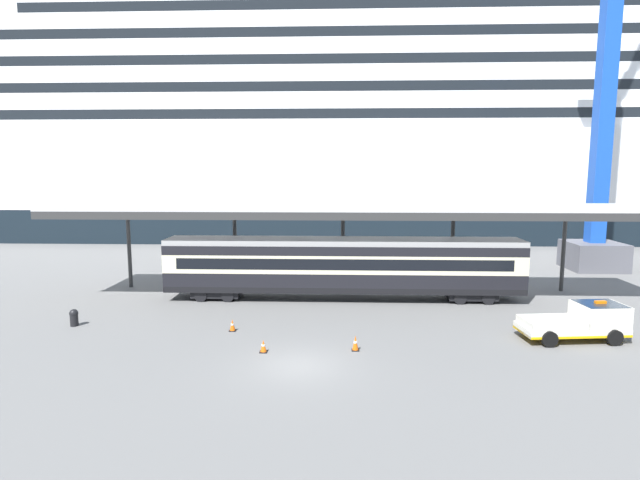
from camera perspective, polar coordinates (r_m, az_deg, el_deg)
The scene contains 10 objects.
ground_plane at distance 23.22m, azimuth -2.35°, elevation -13.92°, with size 400.00×400.00×0.00m, color slate.
cruise_ship at distance 71.64m, azimuth 10.93°, elevation 11.47°, with size 131.07×24.99×39.50m.
platform_canopy at distance 33.93m, azimuth 2.63°, elevation 3.46°, with size 39.44×5.68×6.30m.
train_carriage at distance 33.99m, azimuth 2.60°, elevation -2.86°, with size 23.62×2.81×4.11m.
service_truck at distance 29.40m, azimuth 27.37°, elevation -8.07°, with size 5.38×2.67×2.02m.
traffic_cone_near at distance 28.10m, azimuth -9.83°, elevation -9.44°, with size 0.36×0.36×0.64m.
traffic_cone_mid at distance 24.90m, azimuth 4.01°, elevation -11.51°, with size 0.36×0.36×0.74m.
traffic_cone_far at distance 24.78m, azimuth -6.40°, elevation -11.80°, with size 0.36×0.36×0.60m.
dockside_crane at distance 51.03m, azimuth 30.10°, elevation 17.61°, with size 11.42×4.40×58.69m.
quay_bollard at distance 31.63m, azimuth -25.97°, elevation -7.79°, with size 0.48×0.48×0.96m.
Camera 1 is at (1.75, -21.50, 8.58)m, focal length 28.41 mm.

